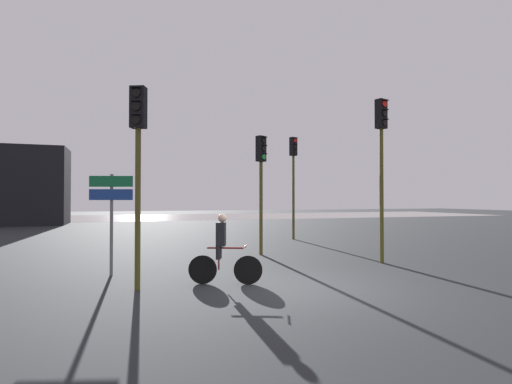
% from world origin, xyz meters
% --- Properties ---
extents(ground_plane, '(120.00, 120.00, 0.00)m').
position_xyz_m(ground_plane, '(0.00, 0.00, 0.00)').
color(ground_plane, black).
extents(water_strip, '(80.00, 16.00, 0.01)m').
position_xyz_m(water_strip, '(0.00, 36.31, 0.00)').
color(water_strip, gray).
rests_on(water_strip, ground).
extents(traffic_light_near_right, '(0.38, 0.40, 5.02)m').
position_xyz_m(traffic_light_near_right, '(3.69, 2.37, 3.46)').
color(traffic_light_near_right, '#4C4719').
rests_on(traffic_light_near_right, ground).
extents(traffic_light_center, '(0.40, 0.42, 4.18)m').
position_xyz_m(traffic_light_center, '(0.78, 5.26, 2.92)').
color(traffic_light_center, '#4C4719').
rests_on(traffic_light_center, ground).
extents(traffic_light_far_right, '(0.38, 0.40, 4.98)m').
position_xyz_m(traffic_light_far_right, '(4.04, 9.87, 3.43)').
color(traffic_light_far_right, '#4C4719').
rests_on(traffic_light_far_right, ground).
extents(traffic_light_near_left, '(0.39, 0.41, 4.39)m').
position_xyz_m(traffic_light_near_left, '(-3.53, 0.96, 3.05)').
color(traffic_light_near_left, '#4C4719').
rests_on(traffic_light_near_left, ground).
extents(direction_sign_post, '(1.07, 0.33, 2.60)m').
position_xyz_m(direction_sign_post, '(-4.12, 2.87, 1.79)').
color(direction_sign_post, slate).
rests_on(direction_sign_post, ground).
extents(cyclist, '(1.61, 0.72, 1.62)m').
position_xyz_m(cyclist, '(-1.65, 0.96, 0.82)').
color(cyclist, black).
rests_on(cyclist, ground).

